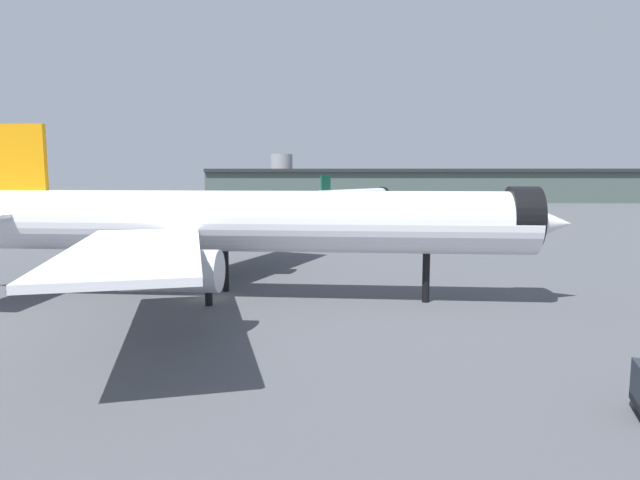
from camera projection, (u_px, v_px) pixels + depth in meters
The scene contains 5 objects.
ground at pixel (208, 298), 47.43m from camera, with size 900.00×900.00×0.00m, color #4C4F54.
airliner_near_gate at pixel (240, 222), 46.65m from camera, with size 55.38×50.63×15.23m.
airliner_far_taxiway at pixel (354, 196), 154.11m from camera, with size 31.31×34.82×10.52m.
terminal_building at pixel (438, 185), 213.21m from camera, with size 184.81×41.62×18.56m.
traffic_cone_wingtip at pixel (325, 247), 78.61m from camera, with size 0.46×0.46×0.57m, color #F2600C.
Camera 1 is at (15.10, -45.01, 10.90)m, focal length 30.30 mm.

